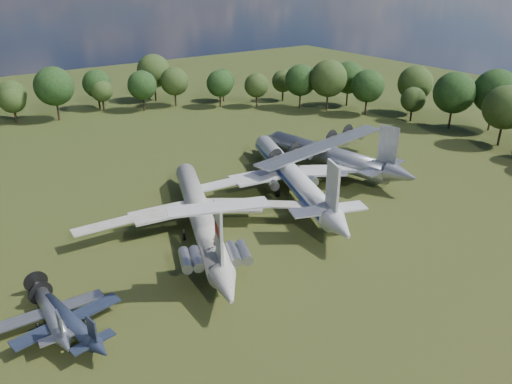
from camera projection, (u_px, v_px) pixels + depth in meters
ground at (193, 240)px, 73.67m from camera, size 300.00×300.00×0.00m
il62_airliner at (200, 218)px, 75.05m from camera, size 51.54×58.00×4.71m
tu104_jet at (292, 179)px, 88.56m from camera, size 52.60×60.10×5.02m
an12_transport at (327, 158)px, 98.16m from camera, size 41.11×44.48×5.15m
small_prop_west at (71, 324)px, 54.30m from camera, size 14.88×18.45×2.43m
small_prop_northwest at (51, 315)px, 55.69m from camera, size 12.39×16.68×2.41m
person_on_il62 at (215, 241)px, 62.06m from camera, size 0.68×0.47×1.77m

